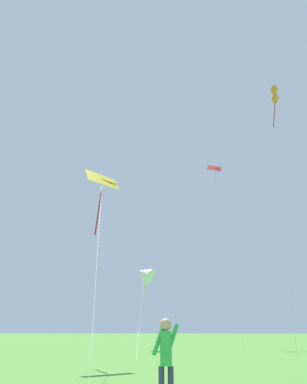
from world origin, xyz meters
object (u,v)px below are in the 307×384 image
at_px(kite_orange_box, 275,96).
at_px(person_with_spool, 166,356).
at_px(kite_red_high, 215,175).
at_px(kite_yellow_diamond, 101,190).
at_px(kite_white_distant, 144,274).

height_order(kite_orange_box, person_with_spool, kite_orange_box).
xyz_separation_m(kite_red_high, person_with_spool, (-3.29, -33.79, -17.48)).
relative_size(kite_orange_box, person_with_spool, 13.03).
xyz_separation_m(kite_yellow_diamond, person_with_spool, (4.51, -11.85, -7.84)).
distance_m(kite_yellow_diamond, person_with_spool, 14.91).
bearing_deg(kite_red_high, kite_yellow_diamond, -109.56).
distance_m(kite_white_distant, kite_red_high, 16.78).
height_order(kite_orange_box, kite_red_high, kite_orange_box).
bearing_deg(kite_orange_box, person_with_spool, -110.42).
height_order(kite_white_distant, kite_yellow_diamond, kite_yellow_diamond).
xyz_separation_m(kite_orange_box, kite_yellow_diamond, (-12.55, -9.74, -11.81)).
relative_size(kite_orange_box, kite_red_high, 1.08).
xyz_separation_m(kite_orange_box, person_with_spool, (-8.04, -21.60, -19.64)).
height_order(kite_yellow_diamond, person_with_spool, kite_yellow_diamond).
distance_m(kite_orange_box, kite_red_high, 13.26).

